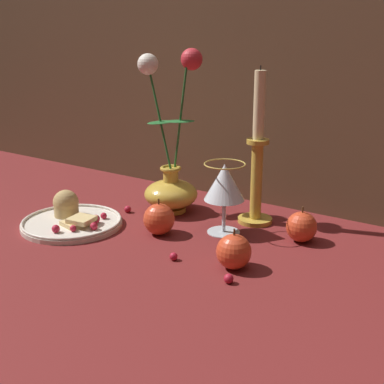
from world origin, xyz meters
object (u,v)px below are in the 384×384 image
object	(u,v)px
plate_with_pastries	(71,218)
candlestick	(257,164)
apple_beside_vase	(234,252)
apple_at_table_edge	(159,219)
wine_glass	(224,185)
apple_near_glass	(302,227)
vase	(171,172)

from	to	relation	value
plate_with_pastries	candlestick	xyz separation A→B (m)	(0.34, 0.25, 0.12)
apple_beside_vase	apple_at_table_edge	size ratio (longest dim) A/B	0.98
wine_glass	apple_near_glass	world-z (taller)	wine_glass
plate_with_pastries	vase	bearing A→B (deg)	56.74
wine_glass	apple_beside_vase	distance (m)	0.19
apple_near_glass	wine_glass	bearing A→B (deg)	-163.43
wine_glass	candlestick	distance (m)	0.10
plate_with_pastries	apple_beside_vase	xyz separation A→B (m)	(0.42, 0.01, 0.02)
apple_near_glass	apple_at_table_edge	distance (m)	0.30
vase	plate_with_pastries	xyz separation A→B (m)	(-0.13, -0.20, -0.08)
apple_at_table_edge	apple_beside_vase	bearing A→B (deg)	-14.81
vase	plate_with_pastries	distance (m)	0.25
wine_glass	vase	bearing A→B (deg)	164.34
plate_with_pastries	apple_beside_vase	bearing A→B (deg)	1.30
wine_glass	candlestick	xyz separation A→B (m)	(0.03, 0.10, 0.03)
vase	apple_near_glass	distance (m)	0.34
apple_beside_vase	apple_near_glass	world-z (taller)	apple_beside_vase
plate_with_pastries	candlestick	bearing A→B (deg)	36.36
vase	apple_at_table_edge	bearing A→B (deg)	-63.73
plate_with_pastries	candlestick	size ratio (longest dim) A/B	0.64
wine_glass	apple_at_table_edge	distance (m)	0.16
plate_with_pastries	apple_at_table_edge	bearing A→B (deg)	18.54
candlestick	apple_at_table_edge	bearing A→B (deg)	-127.21
apple_beside_vase	vase	bearing A→B (deg)	145.83
vase	candlestick	bearing A→B (deg)	12.66
plate_with_pastries	apple_beside_vase	size ratio (longest dim) A/B	2.88
wine_glass	candlestick	size ratio (longest dim) A/B	0.44
vase	wine_glass	size ratio (longest dim) A/B	2.47
plate_with_pastries	wine_glass	bearing A→B (deg)	26.17
plate_with_pastries	apple_beside_vase	distance (m)	0.42
candlestick	apple_near_glass	size ratio (longest dim) A/B	4.61
apple_beside_vase	apple_at_table_edge	bearing A→B (deg)	165.19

